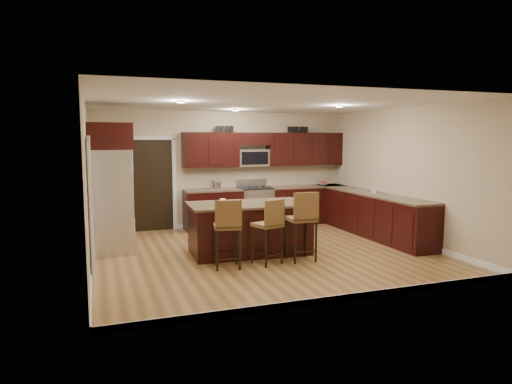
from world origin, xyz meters
name	(u,v)px	position (x,y,z in m)	size (l,w,h in m)	color
floor	(264,252)	(0.00, 0.00, 0.00)	(6.00, 6.00, 0.00)	olive
ceiling	(265,103)	(0.00, 0.00, 2.70)	(6.00, 6.00, 0.00)	silver
wall_back	(224,169)	(0.00, 2.75, 1.35)	(6.00, 6.00, 0.00)	tan
wall_left	(87,185)	(-3.00, 0.00, 1.35)	(5.50, 5.50, 0.00)	tan
wall_right	(403,175)	(3.00, 0.00, 1.35)	(5.50, 5.50, 0.00)	tan
base_cabinets	(321,210)	(1.90, 1.45, 0.46)	(4.02, 3.96, 0.92)	black
upper_cabinets	(267,149)	(1.04, 2.58, 1.84)	(4.00, 0.33, 0.80)	black
range	(255,206)	(0.68, 2.45, 0.47)	(0.76, 0.64, 1.11)	silver
microwave	(253,158)	(0.68, 2.60, 1.62)	(0.76, 0.31, 0.40)	silver
doorway	(153,185)	(-1.65, 2.73, 1.03)	(0.85, 0.03, 2.06)	black
pantry_door	(90,208)	(-2.98, -0.30, 1.02)	(0.03, 0.80, 2.04)	white
letter_decor	(262,129)	(0.90, 2.58, 2.29)	(2.20, 0.03, 0.15)	black
island	(250,230)	(-0.27, 0.05, 0.43)	(2.24, 1.24, 0.92)	black
stool_left	(228,226)	(-0.93, -0.79, 0.70)	(0.48, 0.48, 1.12)	brown
stool_mid	(270,224)	(-0.21, -0.79, 0.68)	(0.52, 0.52, 1.09)	brown
stool_right	(303,218)	(0.39, -0.80, 0.75)	(0.45, 0.45, 1.19)	brown
refrigerator	(111,187)	(-2.62, 1.00, 1.20)	(0.79, 1.00, 2.35)	silver
floor_mat	(290,235)	(1.05, 1.24, 0.01)	(0.91, 0.61, 0.01)	brown
fruit_bowl	(323,184)	(2.50, 2.45, 0.95)	(0.26, 0.26, 0.06)	silver
soap_bottle	(374,189)	(2.70, 0.57, 1.01)	(0.08, 0.08, 0.17)	#B2B2B2
canister_tall	(213,185)	(-0.35, 2.45, 1.02)	(0.12, 0.12, 0.20)	silver
canister_short	(218,186)	(-0.22, 2.45, 1.00)	(0.11, 0.11, 0.17)	silver
island_jar	(223,201)	(-0.77, 0.05, 0.97)	(0.10, 0.10, 0.10)	white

